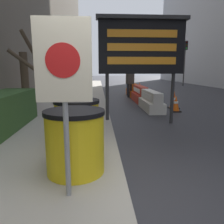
{
  "coord_description": "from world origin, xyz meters",
  "views": [
    {
      "loc": [
        -0.36,
        -2.3,
        1.59
      ],
      "look_at": [
        0.06,
        4.41,
        0.29
      ],
      "focal_mm": 35.0,
      "sensor_mm": 36.0,
      "label": 1
    }
  ],
  "objects_px": {
    "barrel_drum_middle": "(77,123)",
    "pedestrian_passerby": "(129,79)",
    "message_board": "(141,47)",
    "pedestrian_worker": "(130,81)",
    "traffic_cone_mid": "(176,104)",
    "jersey_barrier_red_striped": "(140,95)",
    "warning_sign": "(64,76)",
    "traffic_light_far_side": "(185,54)",
    "jersey_barrier_white": "(151,102)",
    "traffic_cone_far": "(140,88)",
    "traffic_light_near_curb": "(107,58)",
    "barrel_drum_foreground": "(75,141)",
    "traffic_cone_near": "(174,100)",
    "jersey_barrier_orange_far": "(132,90)"
  },
  "relations": [
    {
      "from": "jersey_barrier_orange_far",
      "to": "traffic_cone_far",
      "type": "bearing_deg",
      "value": 64.94
    },
    {
      "from": "jersey_barrier_red_striped",
      "to": "jersey_barrier_orange_far",
      "type": "relative_size",
      "value": 1.01
    },
    {
      "from": "traffic_light_near_curb",
      "to": "pedestrian_worker",
      "type": "height_order",
      "value": "traffic_light_near_curb"
    },
    {
      "from": "traffic_cone_near",
      "to": "traffic_light_far_side",
      "type": "xyz_separation_m",
      "value": [
        5.44,
        12.78,
        2.78
      ]
    },
    {
      "from": "traffic_cone_near",
      "to": "traffic_cone_mid",
      "type": "relative_size",
      "value": 1.14
    },
    {
      "from": "barrel_drum_foreground",
      "to": "message_board",
      "type": "distance_m",
      "value": 4.01
    },
    {
      "from": "barrel_drum_middle",
      "to": "traffic_cone_mid",
      "type": "distance_m",
      "value": 5.3
    },
    {
      "from": "pedestrian_worker",
      "to": "jersey_barrier_orange_far",
      "type": "bearing_deg",
      "value": -132.33
    },
    {
      "from": "jersey_barrier_red_striped",
      "to": "pedestrian_worker",
      "type": "xyz_separation_m",
      "value": [
        -0.25,
        1.8,
        0.61
      ]
    },
    {
      "from": "jersey_barrier_white",
      "to": "pedestrian_passerby",
      "type": "height_order",
      "value": "pedestrian_passerby"
    },
    {
      "from": "barrel_drum_foreground",
      "to": "pedestrian_passerby",
      "type": "xyz_separation_m",
      "value": [
        2.27,
        10.67,
        0.43
      ]
    },
    {
      "from": "warning_sign",
      "to": "jersey_barrier_red_striped",
      "type": "height_order",
      "value": "warning_sign"
    },
    {
      "from": "warning_sign",
      "to": "pedestrian_passerby",
      "type": "height_order",
      "value": "warning_sign"
    },
    {
      "from": "message_board",
      "to": "traffic_light_far_side",
      "type": "distance_m",
      "value": 17.0
    },
    {
      "from": "traffic_cone_near",
      "to": "pedestrian_passerby",
      "type": "height_order",
      "value": "pedestrian_passerby"
    },
    {
      "from": "message_board",
      "to": "jersey_barrier_orange_far",
      "type": "xyz_separation_m",
      "value": [
        0.89,
        7.18,
        -1.88
      ]
    },
    {
      "from": "barrel_drum_foreground",
      "to": "jersey_barrier_red_striped",
      "type": "xyz_separation_m",
      "value": [
        2.45,
        7.91,
        -0.24
      ]
    },
    {
      "from": "traffic_light_near_curb",
      "to": "message_board",
      "type": "bearing_deg",
      "value": -87.86
    },
    {
      "from": "barrel_drum_foreground",
      "to": "barrel_drum_middle",
      "type": "distance_m",
      "value": 1.06
    },
    {
      "from": "jersey_barrier_orange_far",
      "to": "traffic_cone_near",
      "type": "relative_size",
      "value": 2.96
    },
    {
      "from": "jersey_barrier_orange_far",
      "to": "pedestrian_passerby",
      "type": "height_order",
      "value": "pedestrian_passerby"
    },
    {
      "from": "pedestrian_passerby",
      "to": "barrel_drum_foreground",
      "type": "bearing_deg",
      "value": 15.41
    },
    {
      "from": "traffic_light_far_side",
      "to": "pedestrian_passerby",
      "type": "distance_m",
      "value": 10.57
    },
    {
      "from": "message_board",
      "to": "pedestrian_worker",
      "type": "relative_size",
      "value": 1.86
    },
    {
      "from": "traffic_cone_mid",
      "to": "traffic_light_near_curb",
      "type": "distance_m",
      "value": 11.15
    },
    {
      "from": "barrel_drum_middle",
      "to": "pedestrian_passerby",
      "type": "relative_size",
      "value": 0.52
    },
    {
      "from": "warning_sign",
      "to": "traffic_light_near_curb",
      "type": "relative_size",
      "value": 0.56
    },
    {
      "from": "barrel_drum_foreground",
      "to": "barrel_drum_middle",
      "type": "bearing_deg",
      "value": 93.78
    },
    {
      "from": "traffic_light_near_curb",
      "to": "pedestrian_passerby",
      "type": "distance_m",
      "value": 5.51
    },
    {
      "from": "warning_sign",
      "to": "jersey_barrier_orange_far",
      "type": "distance_m",
      "value": 11.46
    },
    {
      "from": "message_board",
      "to": "traffic_cone_far",
      "type": "height_order",
      "value": "message_board"
    },
    {
      "from": "barrel_drum_foreground",
      "to": "traffic_cone_near",
      "type": "bearing_deg",
      "value": 59.22
    },
    {
      "from": "warning_sign",
      "to": "traffic_cone_near",
      "type": "bearing_deg",
      "value": 61.55
    },
    {
      "from": "traffic_cone_near",
      "to": "pedestrian_passerby",
      "type": "relative_size",
      "value": 0.41
    },
    {
      "from": "barrel_drum_foreground",
      "to": "pedestrian_worker",
      "type": "height_order",
      "value": "pedestrian_worker"
    },
    {
      "from": "traffic_light_near_curb",
      "to": "jersey_barrier_red_striped",
      "type": "bearing_deg",
      "value": -80.31
    },
    {
      "from": "traffic_cone_mid",
      "to": "warning_sign",
      "type": "bearing_deg",
      "value": -120.07
    },
    {
      "from": "traffic_cone_mid",
      "to": "traffic_cone_far",
      "type": "height_order",
      "value": "traffic_cone_far"
    },
    {
      "from": "traffic_cone_mid",
      "to": "pedestrian_worker",
      "type": "bearing_deg",
      "value": 103.74
    },
    {
      "from": "message_board",
      "to": "jersey_barrier_white",
      "type": "relative_size",
      "value": 1.41
    },
    {
      "from": "barrel_drum_foreground",
      "to": "pedestrian_passerby",
      "type": "height_order",
      "value": "pedestrian_passerby"
    },
    {
      "from": "warning_sign",
      "to": "traffic_light_far_side",
      "type": "bearing_deg",
      "value": 65.07
    },
    {
      "from": "traffic_cone_near",
      "to": "jersey_barrier_orange_far",
      "type": "bearing_deg",
      "value": 102.48
    },
    {
      "from": "traffic_light_far_side",
      "to": "pedestrian_worker",
      "type": "relative_size",
      "value": 2.68
    },
    {
      "from": "traffic_cone_near",
      "to": "pedestrian_passerby",
      "type": "distance_m",
      "value": 5.03
    },
    {
      "from": "jersey_barrier_white",
      "to": "pedestrian_worker",
      "type": "distance_m",
      "value": 4.18
    },
    {
      "from": "message_board",
      "to": "traffic_cone_far",
      "type": "relative_size",
      "value": 4.0
    },
    {
      "from": "jersey_barrier_white",
      "to": "traffic_cone_far",
      "type": "xyz_separation_m",
      "value": [
        0.79,
        6.6,
        0.03
      ]
    },
    {
      "from": "barrel_drum_middle",
      "to": "traffic_light_near_curb",
      "type": "relative_size",
      "value": 0.26
    },
    {
      "from": "jersey_barrier_white",
      "to": "traffic_cone_near",
      "type": "bearing_deg",
      "value": 14.09
    }
  ]
}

